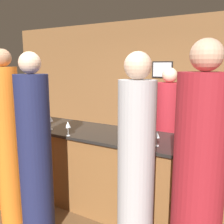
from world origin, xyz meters
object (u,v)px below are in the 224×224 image
object	(u,v)px
guest_0	(136,172)
wine_bottle_0	(25,110)
guest_1	(198,186)
guest_2	(35,154)
bartender	(167,134)
guest_4	(9,143)

from	to	relation	value
guest_0	wine_bottle_0	size ratio (longest dim) A/B	7.46
wine_bottle_0	guest_1	bearing A→B (deg)	-18.12
guest_1	guest_2	distance (m)	1.63
bartender	guest_1	bearing A→B (deg)	114.55
guest_4	wine_bottle_0	bearing A→B (deg)	131.40
guest_4	guest_0	bearing A→B (deg)	2.96
guest_0	guest_2	world-z (taller)	guest_2
guest_1	guest_0	bearing A→B (deg)	177.15
guest_2	guest_4	distance (m)	0.46
guest_0	bartender	bearing A→B (deg)	98.23
guest_2	wine_bottle_0	bearing A→B (deg)	141.98
wine_bottle_0	guest_2	bearing A→B (deg)	-38.02
guest_0	guest_1	world-z (taller)	guest_1
guest_0	guest_1	xyz separation A→B (m)	(0.52, -0.03, 0.02)
bartender	wine_bottle_0	xyz separation A→B (m)	(-2.23, -0.69, 0.27)
guest_0	guest_4	size ratio (longest dim) A/B	0.97
guest_2	guest_0	bearing A→B (deg)	6.08
guest_1	guest_4	distance (m)	2.08
bartender	guest_4	world-z (taller)	guest_4
bartender	wine_bottle_0	size ratio (longest dim) A/B	6.92
wine_bottle_0	guest_0	bearing A→B (deg)	-21.11
guest_1	guest_4	world-z (taller)	guest_1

